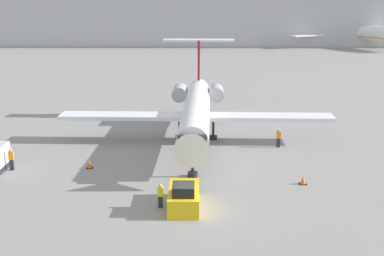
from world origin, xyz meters
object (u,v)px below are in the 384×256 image
traffic_cone_right (303,180)px  airplane_parked_far_left (350,31)px  pushback_tug (184,197)px  worker_on_apron (11,159)px  worker_near_tug (160,195)px  worker_by_wing (278,137)px  airplane_main (196,110)px  traffic_cone_left (90,164)px

traffic_cone_right → airplane_parked_far_left: 117.09m
pushback_tug → worker_on_apron: (-14.38, 7.78, 0.23)m
pushback_tug → traffic_cone_right: size_ratio=6.72×
worker_near_tug → worker_on_apron: size_ratio=0.92×
worker_by_wing → traffic_cone_right: worker_by_wing is taller
worker_near_tug → worker_on_apron: (-12.80, 7.86, 0.10)m
airplane_main → worker_near_tug: airplane_main is taller
worker_by_wing → traffic_cone_right: size_ratio=2.63×
worker_by_wing → traffic_cone_left: bearing=-159.0°
traffic_cone_left → worker_near_tug: bearing=-52.4°
worker_by_wing → airplane_parked_far_left: airplane_parked_far_left is taller
worker_by_wing → traffic_cone_right: 10.16m
worker_by_wing → traffic_cone_left: worker_by_wing is taller
airplane_parked_far_left → pushback_tug: bearing=-110.6°
traffic_cone_right → worker_on_apron: bearing=172.3°
pushback_tug → airplane_parked_far_left: 124.34m
pushback_tug → airplane_parked_far_left: airplane_parked_far_left is taller
worker_by_wing → airplane_parked_far_left: 107.56m
pushback_tug → traffic_cone_left: pushback_tug is taller
worker_by_wing → worker_on_apron: 24.04m
traffic_cone_right → traffic_cone_left: bearing=167.7°
traffic_cone_left → pushback_tug: bearing=-45.9°
worker_near_tug → worker_by_wing: worker_by_wing is taller
traffic_cone_left → worker_on_apron: bearing=-175.1°
traffic_cone_left → airplane_parked_far_left: (51.70, 108.06, 3.81)m
traffic_cone_left → traffic_cone_right: 17.48m
worker_near_tug → traffic_cone_right: 11.61m
airplane_main → worker_on_apron: airplane_main is taller
worker_by_wing → airplane_parked_far_left: bearing=71.0°
worker_on_apron → airplane_parked_far_left: airplane_parked_far_left is taller
pushback_tug → traffic_cone_right: 10.14m
pushback_tug → traffic_cone_right: pushback_tug is taller
worker_by_wing → worker_on_apron: (-23.02, -6.95, 0.02)m
traffic_cone_right → airplane_parked_far_left: airplane_parked_far_left is taller
worker_near_tug → worker_on_apron: bearing=148.4°
airplane_parked_far_left → worker_by_wing: bearing=-109.0°
traffic_cone_left → traffic_cone_right: traffic_cone_left is taller
pushback_tug → worker_near_tug: (-1.58, -0.08, 0.14)m
traffic_cone_right → worker_near_tug: bearing=-156.2°
worker_near_tug → airplane_parked_far_left: airplane_parked_far_left is taller
airplane_main → pushback_tug: airplane_main is taller
worker_by_wing → traffic_cone_right: (0.39, -10.14, -0.63)m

